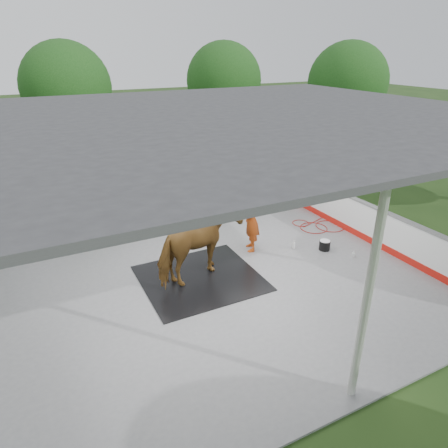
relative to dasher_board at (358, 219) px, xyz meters
name	(u,v)px	position (x,y,z in m)	size (l,w,h in m)	color
ground	(226,270)	(-4.60, 0.00, -0.59)	(100.00, 100.00, 0.00)	#1E3814
concrete_slab	(226,269)	(-4.60, 0.00, -0.57)	(12.00, 10.00, 0.05)	slate
pavilion_structure	(226,118)	(-4.60, 0.00, 3.37)	(12.60, 10.60, 4.05)	beige
dasher_board	(358,219)	(0.00, 0.00, 0.00)	(0.16, 8.00, 1.15)	red
tree_belt	(220,120)	(-4.30, 0.90, 3.20)	(28.00, 28.00, 5.80)	#382314
rubber_mat	(200,278)	(-5.42, -0.17, -0.53)	(2.89, 2.71, 0.02)	black
horse	(199,245)	(-5.42, -0.17, 0.42)	(1.01, 2.22, 1.87)	brown
handler	(252,220)	(-3.45, 0.64, 0.38)	(0.67, 0.44, 1.84)	#B74313
wash_bucket	(325,245)	(-1.56, -0.35, -0.39)	(0.32, 0.32, 0.29)	black
soap_bottle_a	(294,245)	(-2.32, 0.11, -0.41)	(0.10, 0.10, 0.26)	silver
soap_bottle_b	(354,254)	(-1.11, -1.05, -0.46)	(0.08, 0.08, 0.17)	#338CD8
hose_coil	(319,226)	(-0.65, 1.01, -0.53)	(1.47, 1.38, 0.02)	#9F110B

